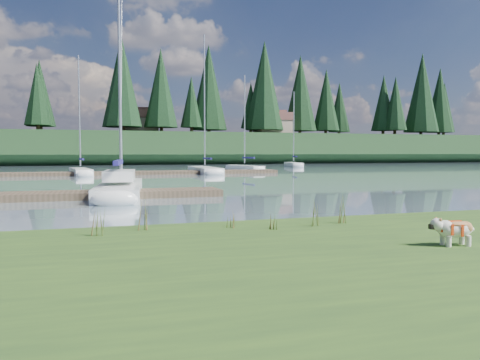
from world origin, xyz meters
name	(u,v)px	position (x,y,z in m)	size (l,w,h in m)	color
ground	(113,175)	(0.00, 30.00, 0.00)	(200.00, 200.00, 0.00)	#8199A8
bank	(209,285)	(0.00, -6.00, 0.17)	(60.00, 9.00, 0.35)	#31501B
ridge	(104,149)	(0.00, 73.00, 2.50)	(200.00, 20.00, 5.00)	black
bulldog	(454,228)	(4.56, -5.49, 0.66)	(0.83, 0.41, 0.49)	silver
sailboat_main	(121,185)	(-0.31, 10.56, 0.42)	(2.76, 9.23, 13.05)	white
dock_near	(33,196)	(-4.00, 9.00, 0.15)	(16.00, 2.00, 0.30)	#4C3D2C
dock_far	(136,173)	(2.00, 30.00, 0.15)	(26.00, 2.20, 0.30)	#4C3D2C
sailboat_bg_2	(80,171)	(-2.77, 31.07, 0.33)	(2.26, 6.95, 10.38)	white
sailboat_bg_3	(203,169)	(8.46, 31.92, 0.32)	(1.87, 9.01, 13.09)	white
sailboat_bg_4	(242,168)	(13.56, 35.64, 0.33)	(2.73, 6.96, 10.20)	white
sailboat_bg_5	(293,164)	(24.53, 47.20, 0.32)	(2.82, 7.26, 10.28)	white
weed_0	(143,216)	(-0.54, -2.21, 0.65)	(0.17, 0.14, 0.70)	#475B23
weed_1	(231,220)	(1.33, -2.48, 0.53)	(0.17, 0.14, 0.42)	#475B23
weed_2	(316,213)	(3.22, -2.79, 0.63)	(0.17, 0.14, 0.68)	#475B23
weed_3	(99,222)	(-1.42, -2.62, 0.63)	(0.17, 0.14, 0.66)	#475B23
weed_4	(272,222)	(2.10, -2.96, 0.51)	(0.17, 0.14, 0.39)	#475B23
weed_5	(343,211)	(3.98, -2.62, 0.64)	(0.17, 0.14, 0.69)	#475B23
mud_lip	(164,237)	(0.00, -1.60, 0.07)	(60.00, 0.50, 0.14)	#33281C
conifer_3	(40,93)	(-10.00, 72.00, 11.74)	(4.84, 4.84, 12.25)	#382619
conifer_4	(123,83)	(3.00, 66.00, 13.09)	(6.16, 6.16, 15.10)	#382619
conifer_5	(191,102)	(15.00, 70.00, 10.83)	(3.96, 3.96, 10.35)	#382619
conifer_6	(264,86)	(28.00, 68.00, 13.99)	(7.04, 7.04, 17.00)	#382619
conifer_7	(326,100)	(42.00, 71.00, 12.19)	(5.28, 5.28, 13.20)	#382619
conifer_8	(395,103)	(55.00, 67.00, 11.51)	(4.62, 4.62, 11.77)	#382619
conifer_9	(440,100)	(68.00, 70.00, 12.87)	(5.94, 5.94, 14.62)	#382619
house_1	(139,121)	(6.00, 71.00, 7.31)	(6.30, 5.30, 4.65)	gray
house_2	(272,123)	(30.00, 69.00, 7.31)	(6.30, 5.30, 4.65)	gray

